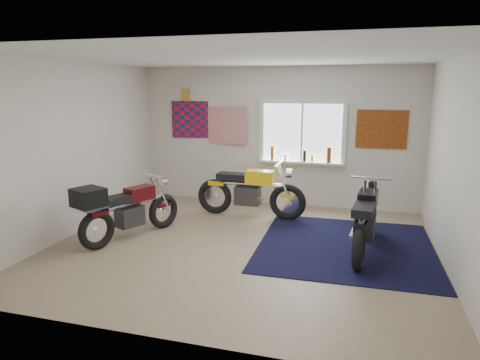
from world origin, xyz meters
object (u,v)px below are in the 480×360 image
(yellow_triumph, at_px, (250,192))
(navy_rug, at_px, (345,246))
(black_chrome_bike, at_px, (365,222))
(maroon_tourer, at_px, (124,210))

(yellow_triumph, bearing_deg, navy_rug, -30.59)
(black_chrome_bike, bearing_deg, navy_rug, 69.44)
(yellow_triumph, bearing_deg, black_chrome_bike, -29.97)
(navy_rug, relative_size, black_chrome_bike, 1.33)
(black_chrome_bike, xyz_separation_m, maroon_tourer, (-3.53, -0.51, 0.05))
(yellow_triumph, relative_size, black_chrome_bike, 1.04)
(yellow_triumph, xyz_separation_m, maroon_tourer, (-1.54, -1.72, 0.04))
(navy_rug, xyz_separation_m, maroon_tourer, (-3.28, -0.64, 0.48))
(navy_rug, height_order, black_chrome_bike, black_chrome_bike)
(maroon_tourer, bearing_deg, yellow_triumph, -18.36)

